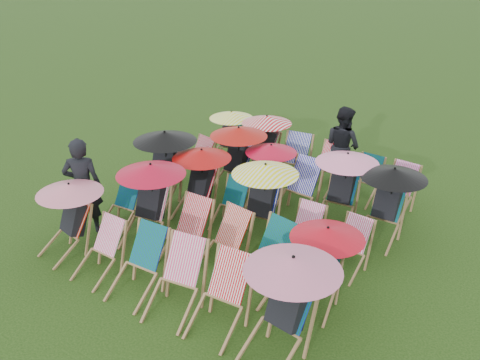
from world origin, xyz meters
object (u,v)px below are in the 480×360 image
Objects in this scene: person_left at (83,186)px; person_rear at (343,145)px; deckchair_0 at (67,218)px; deckchair_5 at (283,306)px; deckchair_29 at (397,190)px.

person_left reaches higher than person_rear.
person_rear reaches higher than deckchair_0.
deckchair_5 is 5.28m from person_rear.
person_left is (-4.37, 0.66, 0.13)m from deckchair_5.
person_left is at bearing 128.30° from deckchair_0.
deckchair_5 is at bearing -83.75° from deckchair_29.
deckchair_29 is (-0.15, 4.47, -0.31)m from deckchair_5.
person_left is 1.05× the size of person_rear.
person_left is (-0.34, 0.64, 0.22)m from deckchair_0.
deckchair_0 is at bearing 83.58° from person_rear.
person_rear is (2.48, 5.02, 0.17)m from deckchair_0.
deckchair_0 is 5.60m from person_rear.
deckchair_0 is 0.88× the size of deckchair_5.
person_rear is at bearing 162.07° from deckchair_29.
deckchair_0 is 5.91m from deckchair_29.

